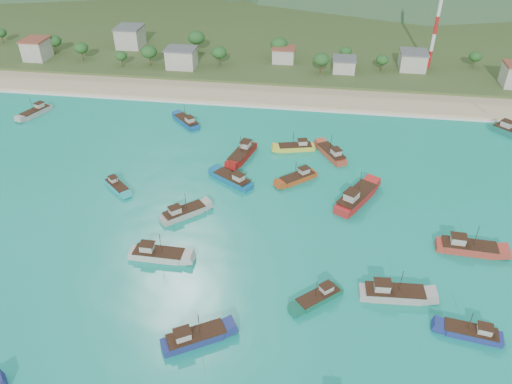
# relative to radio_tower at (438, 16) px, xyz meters

# --- Properties ---
(ground) EXTENTS (600.00, 600.00, 0.00)m
(ground) POSITION_rel_radio_tower_xyz_m (-52.47, -108.00, -19.66)
(ground) COLOR #0B806C
(ground) RESTS_ON ground
(beach) EXTENTS (400.00, 18.00, 1.20)m
(beach) POSITION_rel_radio_tower_xyz_m (-52.47, -29.00, -19.66)
(beach) COLOR beige
(beach) RESTS_ON ground
(land) EXTENTS (400.00, 110.00, 2.40)m
(land) POSITION_rel_radio_tower_xyz_m (-52.47, 32.00, -19.66)
(land) COLOR #385123
(land) RESTS_ON ground
(surf_line) EXTENTS (400.00, 2.50, 0.08)m
(surf_line) POSITION_rel_radio_tower_xyz_m (-52.47, -38.50, -19.66)
(surf_line) COLOR white
(surf_line) RESTS_ON ground
(village) EXTENTS (214.39, 29.28, 7.54)m
(village) POSITION_rel_radio_tower_xyz_m (-43.86, -4.36, -14.88)
(village) COLOR beige
(village) RESTS_ON ground
(vegetation) EXTENTS (271.74, 25.73, 8.55)m
(vegetation) POSITION_rel_radio_tower_xyz_m (-53.37, -4.44, -14.50)
(vegetation) COLOR #235623
(vegetation) RESTS_ON ground
(radio_tower) EXTENTS (1.20, 1.20, 36.13)m
(radio_tower) POSITION_rel_radio_tower_xyz_m (0.00, 0.00, 0.00)
(radio_tower) COLOR red
(radio_tower) RESTS_ON ground
(boat_0) EXTENTS (10.66, 8.36, 6.28)m
(boat_0) POSITION_rel_radio_tower_xyz_m (-56.35, -82.47, -18.91)
(boat_0) COLOR #0E5F8F
(boat_0) RESTS_ON ground
(boat_1) EXTENTS (10.77, 8.13, 6.30)m
(boat_1) POSITION_rel_radio_tower_xyz_m (-53.78, -129.72, -18.91)
(boat_1) COLOR navy
(boat_1) RESTS_ON ground
(boat_3) EXTENTS (9.30, 9.45, 6.05)m
(boat_3) POSITION_rel_radio_tower_xyz_m (-75.33, -53.71, -18.96)
(boat_3) COLOR #14508E
(boat_3) RESTS_ON ground
(boat_4) EXTENTS (11.93, 4.13, 6.95)m
(boat_4) POSITION_rel_radio_tower_xyz_m (-5.58, -100.33, -18.79)
(boat_4) COLOR #BA392B
(boat_4) RESTS_ON ground
(boat_5) EXTENTS (8.63, 8.11, 5.41)m
(boat_5) POSITION_rel_radio_tower_xyz_m (-34.32, -117.78, -19.07)
(boat_5) COLOR #136247
(boat_5) RESTS_ON ground
(boat_6) EXTENTS (6.38, 10.62, 6.03)m
(boat_6) POSITION_rel_radio_tower_xyz_m (-122.39, -53.79, -18.96)
(boat_6) COLOR #AAA29B
(boat_6) RESTS_ON ground
(boat_7) EXTENTS (11.02, 3.42, 6.48)m
(boat_7) POSITION_rel_radio_tower_xyz_m (-65.89, -111.12, -18.88)
(boat_7) COLOR beige
(boat_7) RESTS_ON ground
(boat_9) EXTENTS (9.75, 4.22, 5.57)m
(boat_9) POSITION_rel_radio_tower_xyz_m (-9.16, -122.08, -19.04)
(boat_9) COLOR navy
(boat_9) RESTS_ON ground
(boat_11) EXTENTS (7.87, 7.36, 4.92)m
(boat_11) POSITION_rel_radio_tower_xyz_m (-83.04, -88.84, -19.16)
(boat_11) COLOR #27ABBA
(boat_11) RESTS_ON ground
(boat_12) EXTENTS (11.84, 4.15, 6.89)m
(boat_12) POSITION_rel_radio_tower_xyz_m (-21.24, -115.22, -18.80)
(boat_12) COLOR #ACA49D
(boat_12) RESTS_ON ground
(boat_16) EXTENTS (6.34, 12.28, 6.96)m
(boat_16) POSITION_rel_radio_tower_xyz_m (-56.10, -70.11, -18.79)
(boat_16) COLOR #A11512
(boat_16) RESTS_ON ground
(boat_17) EXTENTS (9.26, 8.64, 5.79)m
(boat_17) POSITION_rel_radio_tower_xyz_m (-40.91, -79.20, -19.01)
(boat_17) COLOR #B4471A
(boat_17) RESTS_ON ground
(boat_20) EXTENTS (10.17, 5.15, 5.77)m
(boat_20) POSITION_rel_radio_tower_xyz_m (-42.63, -64.26, -19.01)
(boat_20) COLOR yellow
(boat_20) RESTS_ON ground
(boat_21) EXTENTS (8.31, 10.87, 6.37)m
(boat_21) POSITION_rel_radio_tower_xyz_m (-33.07, -66.47, -18.90)
(boat_21) COLOR #B2452D
(boat_21) RESTS_ON ground
(boat_22) EXTENTS (9.60, 9.12, 6.04)m
(boat_22) POSITION_rel_radio_tower_xyz_m (-64.61, -97.05, -18.96)
(boat_22) COLOR #A5A095
(boat_22) RESTS_ON ground
(boat_25) EXTENTS (10.15, 13.75, 8.00)m
(boat_25) POSITION_rel_radio_tower_xyz_m (-27.23, -86.38, -18.60)
(boat_25) COLOR red
(boat_25) RESTS_ON ground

